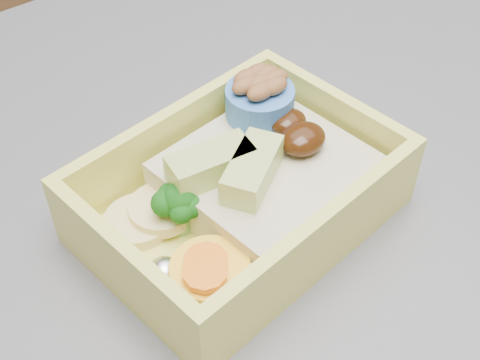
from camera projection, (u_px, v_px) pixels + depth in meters
bento_box at (244, 187)px, 0.39m from camera, size 0.19×0.15×0.06m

